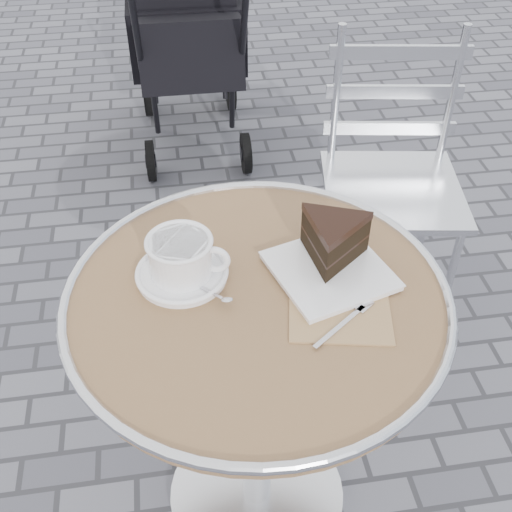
{
  "coord_description": "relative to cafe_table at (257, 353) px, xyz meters",
  "views": [
    {
      "loc": [
        -0.13,
        -0.82,
        1.56
      ],
      "look_at": [
        0.01,
        0.05,
        0.78
      ],
      "focal_mm": 45.0,
      "sensor_mm": 36.0,
      "label": 1
    }
  ],
  "objects": [
    {
      "name": "ground",
      "position": [
        0.0,
        0.0,
        -0.57
      ],
      "size": [
        80.0,
        80.0,
        0.0
      ],
      "primitive_type": "plane",
      "color": "slate",
      "rests_on": "ground"
    },
    {
      "name": "cafe_table",
      "position": [
        0.0,
        0.0,
        0.0
      ],
      "size": [
        0.72,
        0.72,
        0.74
      ],
      "color": "silver",
      "rests_on": "ground"
    },
    {
      "name": "cappuccino_set",
      "position": [
        -0.13,
        0.07,
        0.2
      ],
      "size": [
        0.18,
        0.18,
        0.09
      ],
      "rotation": [
        0.0,
        0.0,
        -0.26
      ],
      "color": "white",
      "rests_on": "cafe_table"
    },
    {
      "name": "cake_plate_set",
      "position": [
        0.15,
        0.05,
        0.21
      ],
      "size": [
        0.25,
        0.32,
        0.11
      ],
      "rotation": [
        0.0,
        0.0,
        0.29
      ],
      "color": "#A57D5A",
      "rests_on": "cafe_table"
    },
    {
      "name": "bistro_chair",
      "position": [
        0.52,
        0.74,
        -0.02
      ],
      "size": [
        0.46,
        0.46,
        0.89
      ],
      "rotation": [
        0.0,
        0.0,
        -0.16
      ],
      "color": "silver",
      "rests_on": "ground"
    },
    {
      "name": "baby_stroller",
      "position": [
        -0.01,
        1.85,
        -0.12
      ],
      "size": [
        0.46,
        0.96,
        0.99
      ],
      "rotation": [
        0.0,
        0.0,
        -0.01
      ],
      "color": "black",
      "rests_on": "ground"
    }
  ]
}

